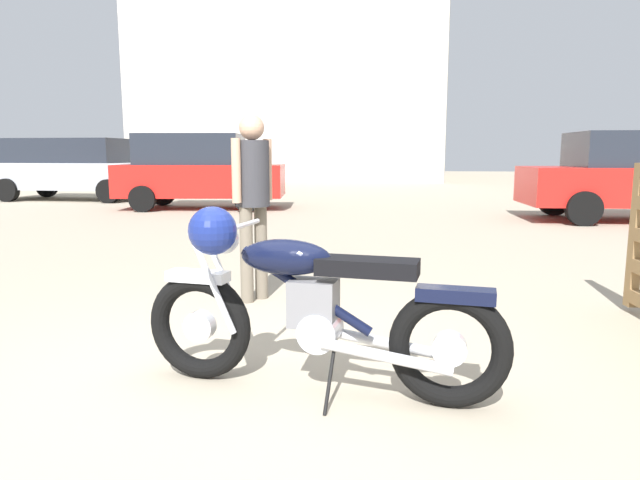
% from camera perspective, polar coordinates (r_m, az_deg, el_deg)
% --- Properties ---
extents(ground_plane, '(80.00, 80.00, 0.00)m').
position_cam_1_polar(ground_plane, '(3.40, -6.07, -14.23)').
color(ground_plane, tan).
extents(vintage_motorcycle, '(2.08, 0.73, 1.07)m').
position_cam_1_polar(vintage_motorcycle, '(3.10, -1.41, -6.83)').
color(vintage_motorcycle, black).
rests_on(vintage_motorcycle, ground_plane).
extents(bystander, '(0.30, 0.41, 1.66)m').
position_cam_1_polar(bystander, '(5.02, -6.87, 5.24)').
color(bystander, '#706656').
rests_on(bystander, ground_plane).
extents(dark_sedan_left, '(4.10, 2.27, 1.78)m').
position_cam_1_polar(dark_sedan_left, '(13.87, -12.27, 6.93)').
color(dark_sedan_left, black).
rests_on(dark_sedan_left, ground_plane).
extents(blue_hatchback_right, '(4.73, 2.02, 1.74)m').
position_cam_1_polar(blue_hatchback_right, '(17.67, -24.04, 6.81)').
color(blue_hatchback_right, black).
rests_on(blue_hatchback_right, ground_plane).
extents(industrial_building, '(16.62, 12.39, 11.11)m').
position_cam_1_polar(industrial_building, '(32.40, -1.69, 16.33)').
color(industrial_building, beige).
rests_on(industrial_building, ground_plane).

